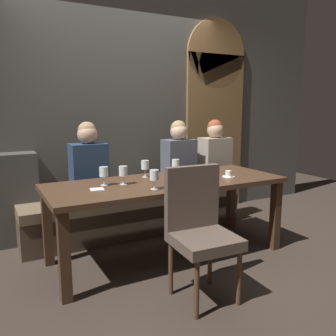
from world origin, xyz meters
name	(u,v)px	position (x,y,z in m)	size (l,w,h in m)	color
ground	(167,256)	(0.00, 0.00, 0.00)	(9.00, 9.00, 0.00)	#382D26
back_wall_tiled	(119,99)	(0.00, 1.22, 1.50)	(6.00, 0.12, 3.00)	#4C4944
arched_door	(215,110)	(1.35, 1.15, 1.36)	(0.90, 0.05, 2.55)	olive
dining_table	(167,190)	(0.00, 0.00, 0.65)	(2.20, 0.84, 0.74)	#412B1C
banquette_bench	(138,214)	(0.00, 0.70, 0.23)	(2.50, 0.44, 0.45)	#4A3C2E
chair_near_side	(199,224)	(-0.12, -0.72, 0.56)	(0.46, 0.46, 0.98)	#4C3321
diner_redhead	(89,164)	(-0.55, 0.68, 0.84)	(0.36, 0.24, 0.82)	navy
diner_bearded	(179,157)	(0.53, 0.70, 0.83)	(0.36, 0.24, 0.81)	#4C515B
diner_far_end	(215,155)	(1.02, 0.67, 0.83)	(0.36, 0.24, 0.81)	#9E9384
wine_glass_far_left	(123,171)	(-0.42, 0.04, 0.86)	(0.08, 0.08, 0.16)	silver
wine_glass_near_left	(104,172)	(-0.58, 0.09, 0.86)	(0.08, 0.08, 0.16)	silver
wine_glass_end_left	(176,164)	(0.18, 0.17, 0.86)	(0.08, 0.08, 0.16)	silver
wine_glass_far_right	(145,165)	(-0.11, 0.25, 0.86)	(0.08, 0.08, 0.16)	silver
wine_glass_center_back	(154,176)	(-0.26, -0.25, 0.86)	(0.08, 0.08, 0.16)	silver
espresso_cup	(228,174)	(0.60, -0.14, 0.77)	(0.12, 0.12, 0.06)	white
dessert_plate	(201,170)	(0.54, 0.26, 0.75)	(0.19, 0.19, 0.05)	white
fork_on_table	(212,170)	(0.68, 0.25, 0.74)	(0.02, 0.17, 0.01)	silver
folded_napkin	(97,189)	(-0.68, -0.04, 0.74)	(0.11, 0.10, 0.01)	silver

